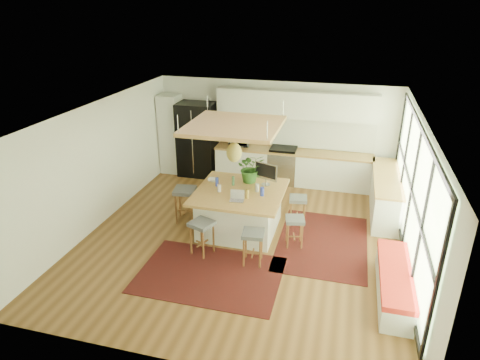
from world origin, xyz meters
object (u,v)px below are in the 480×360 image
(stool_near_right, at_px, (253,247))
(island_plant, at_px, (251,171))
(stool_right_front, at_px, (294,230))
(stool_left_side, at_px, (186,206))
(monitor, at_px, (266,174))
(stool_near_left, at_px, (202,237))
(stool_right_back, at_px, (298,209))
(island, at_px, (240,210))
(fridge, at_px, (198,143))
(laptop, at_px, (237,195))
(microwave, at_px, (238,140))

(stool_near_right, bearing_deg, island_plant, 105.23)
(island_plant, bearing_deg, stool_right_front, -37.69)
(stool_left_side, distance_m, monitor, 1.98)
(monitor, height_order, island_plant, same)
(stool_near_right, xyz_separation_m, stool_left_side, (-1.86, 1.27, 0.00))
(stool_near_left, distance_m, stool_right_back, 2.36)
(island, bearing_deg, fridge, 124.90)
(laptop, bearing_deg, stool_right_back, 36.70)
(stool_right_front, relative_size, microwave, 1.15)
(island, height_order, stool_near_left, island)
(stool_near_left, height_order, stool_right_front, stool_near_left)
(stool_right_front, bearing_deg, stool_near_left, -156.09)
(stool_right_front, bearing_deg, stool_near_right, -128.51)
(stool_near_left, bearing_deg, island_plant, 70.69)
(stool_right_front, distance_m, stool_left_side, 2.57)
(stool_near_right, distance_m, stool_right_back, 1.88)
(stool_near_left, height_order, island_plant, island_plant)
(fridge, distance_m, laptop, 3.91)
(stool_near_left, distance_m, microwave, 4.07)
(laptop, relative_size, monitor, 0.55)
(stool_right_front, relative_size, monitor, 1.14)
(fridge, relative_size, stool_left_side, 2.62)
(stool_near_left, relative_size, laptop, 2.30)
(stool_near_right, relative_size, stool_right_back, 1.04)
(island, bearing_deg, island_plant, 79.35)
(stool_right_front, bearing_deg, stool_right_back, 93.93)
(stool_left_side, distance_m, laptop, 1.63)
(island, relative_size, stool_left_side, 2.33)
(stool_near_right, height_order, microwave, microwave)
(monitor, bearing_deg, stool_left_side, -147.58)
(island, xyz_separation_m, microwave, (-0.81, 2.88, 0.64))
(stool_near_right, distance_m, stool_right_front, 1.08)
(stool_near_left, height_order, microwave, microwave)
(stool_near_right, xyz_separation_m, island_plant, (-0.47, 1.72, 0.83))
(fridge, distance_m, stool_near_right, 4.80)
(stool_near_right, bearing_deg, monitor, 93.60)
(island, relative_size, monitor, 3.36)
(island, relative_size, stool_near_left, 2.64)
(stool_right_back, distance_m, monitor, 1.10)
(stool_left_side, bearing_deg, laptop, -22.83)
(stool_right_back, bearing_deg, microwave, 130.88)
(stool_right_front, bearing_deg, fridge, 135.36)
(island, distance_m, stool_left_side, 1.30)
(stool_right_back, bearing_deg, laptop, -136.06)
(monitor, distance_m, microwave, 2.75)
(fridge, height_order, island, fridge)
(fridge, height_order, stool_left_side, fridge)
(microwave, relative_size, island_plant, 0.83)
(stool_left_side, bearing_deg, island, -3.96)
(stool_left_side, bearing_deg, island_plant, 17.89)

